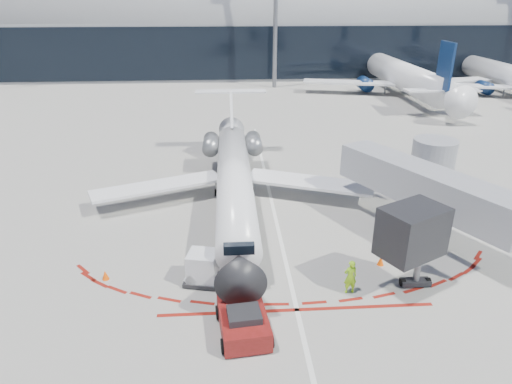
{
  "coord_description": "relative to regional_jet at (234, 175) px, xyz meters",
  "views": [
    {
      "loc": [
        -3.3,
        -30.02,
        14.65
      ],
      "look_at": [
        -1.41,
        -1.54,
        2.21
      ],
      "focal_mm": 32.0,
      "sensor_mm": 36.0,
      "label": 1
    }
  ],
  "objects": [
    {
      "name": "uld_container",
      "position": [
        -1.95,
        -10.49,
        -1.31
      ],
      "size": [
        2.26,
        2.04,
        1.84
      ],
      "rotation": [
        0.0,
        0.0,
        -0.21
      ],
      "color": "black",
      "rests_on": "ground"
    },
    {
      "name": "terminal_building",
      "position": [
        2.83,
        63.22,
        6.3
      ],
      "size": [
        150.0,
        24.15,
        24.0
      ],
      "color": "gray",
      "rests_on": "ground"
    },
    {
      "name": "apron_centerline",
      "position": [
        2.83,
        0.25,
        -2.22
      ],
      "size": [
        0.25,
        40.0,
        0.01
      ],
      "primitive_type": "cube",
      "color": "silver",
      "rests_on": "ground"
    },
    {
      "name": "apron_stop_bar",
      "position": [
        2.83,
        -13.25,
        -2.22
      ],
      "size": [
        14.0,
        0.25,
        0.01
      ],
      "primitive_type": "cube",
      "color": "maroon",
      "rests_on": "ground"
    },
    {
      "name": "regional_jet",
      "position": [
        0.0,
        0.0,
        0.0
      ],
      "size": [
        21.56,
        26.58,
        6.66
      ],
      "color": "white",
      "rests_on": "ground"
    },
    {
      "name": "pushback_tug",
      "position": [
        0.07,
        -14.7,
        -1.59
      ],
      "size": [
        2.66,
        5.57,
        1.42
      ],
      "rotation": [
        0.0,
        0.0,
        0.11
      ],
      "color": "#58100C",
      "rests_on": "ground"
    },
    {
      "name": "ramp_worker",
      "position": [
        5.83,
        -11.95,
        -1.25
      ],
      "size": [
        0.76,
        0.54,
        1.95
      ],
      "primitive_type": "imported",
      "rotation": [
        0.0,
        0.0,
        3.25
      ],
      "color": "#A7FF1A",
      "rests_on": "ground"
    },
    {
      "name": "jet_bridge",
      "position": [
        12.63,
        -4.76,
        0.78
      ],
      "size": [
        10.03,
        15.2,
        4.9
      ],
      "color": "#9D9EA5",
      "rests_on": "ground"
    },
    {
      "name": "light_mast_centre",
      "position": [
        7.83,
        46.25,
        10.28
      ],
      "size": [
        0.7,
        0.7,
        25.0
      ],
      "primitive_type": "cylinder",
      "color": "slate",
      "rests_on": "ground"
    },
    {
      "name": "safety_cone_left",
      "position": [
        -7.43,
        -9.87,
        -1.95
      ],
      "size": [
        0.39,
        0.39,
        0.55
      ],
      "primitive_type": "cone",
      "color": "#F55105",
      "rests_on": "ground"
    },
    {
      "name": "safety_cone_right",
      "position": [
        8.35,
        -9.42,
        -1.95
      ],
      "size": [
        0.4,
        0.4,
        0.55
      ],
      "primitive_type": "cone",
      "color": "#F55105",
      "rests_on": "ground"
    },
    {
      "name": "ground",
      "position": [
        2.83,
        -1.75,
        -2.22
      ],
      "size": [
        260.0,
        260.0,
        0.0
      ],
      "primitive_type": "plane",
      "color": "gray",
      "rests_on": "ground"
    },
    {
      "name": "bg_airliner_0",
      "position": [
        27.1,
        40.46,
        3.56
      ],
      "size": [
        35.74,
        37.84,
        11.56
      ],
      "primitive_type": null,
      "color": "white",
      "rests_on": "ground"
    }
  ]
}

